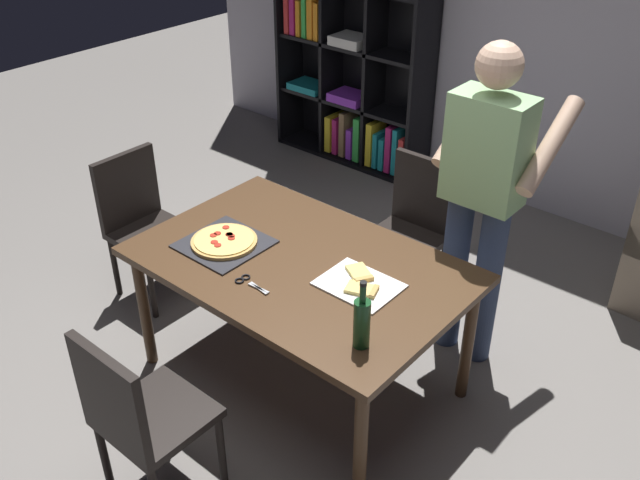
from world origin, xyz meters
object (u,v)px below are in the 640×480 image
at_px(chair_near_camera, 138,414).
at_px(chair_far_side, 413,223).
at_px(bookshelf, 352,47).
at_px(pepperoni_pizza_on_tray, 224,242).
at_px(kitchen_scissors, 248,282).
at_px(chair_left_end, 141,217).
at_px(dining_table, 300,273).
at_px(person_serving_pizza, 483,191).
at_px(wine_bottle, 362,322).

relative_size(chair_near_camera, chair_far_side, 1.00).
bearing_deg(bookshelf, chair_near_camera, -65.40).
relative_size(chair_far_side, pepperoni_pizza_on_tray, 2.29).
bearing_deg(kitchen_scissors, chair_left_end, 166.65).
xyz_separation_m(dining_table, bookshelf, (-1.55, 2.38, 0.28)).
distance_m(person_serving_pizza, pepperoni_pizza_on_tray, 1.32).
height_order(chair_left_end, bookshelf, bookshelf).
xyz_separation_m(dining_table, pepperoni_pizza_on_tray, (-0.39, -0.13, 0.09)).
bearing_deg(wine_bottle, bookshelf, 128.75).
distance_m(chair_far_side, pepperoni_pizza_on_tray, 1.23).
bearing_deg(bookshelf, chair_far_side, -41.56).
height_order(dining_table, bookshelf, bookshelf).
xyz_separation_m(wine_bottle, kitchen_scissors, (-0.66, 0.01, -0.11)).
relative_size(chair_far_side, wine_bottle, 2.85).
bearing_deg(person_serving_pizza, chair_near_camera, -106.38).
height_order(chair_far_side, person_serving_pizza, person_serving_pizza).
height_order(chair_left_end, person_serving_pizza, person_serving_pizza).
bearing_deg(kitchen_scissors, wine_bottle, -0.75).
bearing_deg(chair_left_end, kitchen_scissors, -13.35).
bearing_deg(chair_near_camera, kitchen_scissors, 94.88).
bearing_deg(chair_far_side, chair_near_camera, -90.00).
bearing_deg(bookshelf, pepperoni_pizza_on_tray, -65.23).
height_order(dining_table, chair_near_camera, chair_near_camera).
distance_m(chair_near_camera, bookshelf, 3.75).
xyz_separation_m(pepperoni_pizza_on_tray, kitchen_scissors, (0.33, -0.16, -0.01)).
distance_m(chair_far_side, wine_bottle, 1.48).
relative_size(chair_near_camera, wine_bottle, 2.85).
bearing_deg(bookshelf, person_serving_pizza, -37.51).
relative_size(pepperoni_pizza_on_tray, wine_bottle, 1.25).
bearing_deg(chair_far_side, bookshelf, 138.44).
height_order(chair_far_side, bookshelf, bookshelf).
height_order(chair_near_camera, chair_far_side, same).
bearing_deg(chair_near_camera, chair_far_side, 90.00).
distance_m(chair_near_camera, pepperoni_pizza_on_tray, 0.99).
height_order(chair_near_camera, pepperoni_pizza_on_tray, chair_near_camera).
bearing_deg(kitchen_scissors, person_serving_pizza, 61.38).
bearing_deg(wine_bottle, pepperoni_pizza_on_tray, 170.49).
distance_m(person_serving_pizza, wine_bottle, 1.10).
bearing_deg(person_serving_pizza, pepperoni_pizza_on_tray, -134.90).
bearing_deg(chair_far_side, wine_bottle, -65.29).
bearing_deg(wine_bottle, kitchen_scissors, 179.25).
xyz_separation_m(chair_left_end, wine_bottle, (1.89, -0.30, 0.36)).
xyz_separation_m(pepperoni_pizza_on_tray, wine_bottle, (0.99, -0.17, 0.10)).
height_order(bookshelf, person_serving_pizza, bookshelf).
bearing_deg(pepperoni_pizza_on_tray, wine_bottle, -9.51).
relative_size(dining_table, bookshelf, 0.82).
bearing_deg(dining_table, bookshelf, 123.07).
height_order(person_serving_pizza, wine_bottle, person_serving_pizza).
distance_m(bookshelf, person_serving_pizza, 2.62).
bearing_deg(chair_left_end, bookshelf, 96.29).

